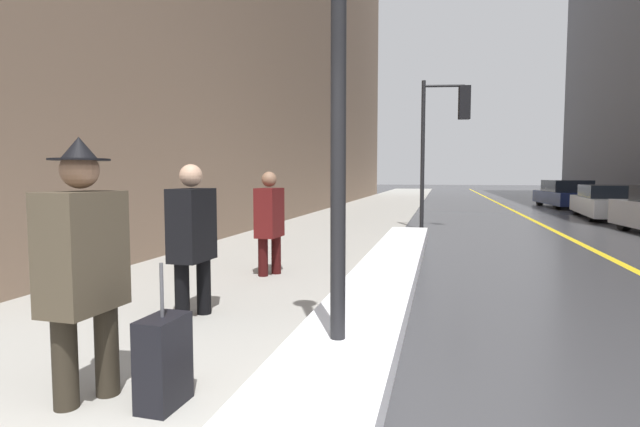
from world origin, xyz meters
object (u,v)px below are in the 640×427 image
(pedestrian_in_glasses, at_px, (192,233))
(rolling_suitcase, at_px, (164,362))
(pedestrian_nearside, at_px, (269,218))
(parked_car_navy, at_px, (565,194))
(traffic_light_near, at_px, (447,122))
(lamp_post, at_px, (339,47))
(pedestrian_in_fedora, at_px, (83,260))
(parked_car_white, at_px, (609,202))

(pedestrian_in_glasses, relative_size, rolling_suitcase, 1.70)
(pedestrian_nearside, bearing_deg, parked_car_navy, 158.52)
(traffic_light_near, height_order, pedestrian_nearside, traffic_light_near)
(pedestrian_in_glasses, distance_m, rolling_suitcase, 2.18)
(pedestrian_in_glasses, distance_m, pedestrian_nearside, 2.28)
(lamp_post, xyz_separation_m, pedestrian_nearside, (-1.70, 3.22, -1.61))
(pedestrian_in_fedora, relative_size, pedestrian_nearside, 1.12)
(pedestrian_in_glasses, height_order, parked_car_navy, pedestrian_in_glasses)
(pedestrian_in_fedora, bearing_deg, traffic_light_near, 170.56)
(pedestrian_nearside, relative_size, rolling_suitcase, 1.64)
(traffic_light_near, relative_size, pedestrian_in_glasses, 2.52)
(traffic_light_near, height_order, parked_car_white, traffic_light_near)
(pedestrian_nearside, relative_size, parked_car_white, 0.32)
(parked_car_white, bearing_deg, traffic_light_near, 137.05)
(traffic_light_near, xyz_separation_m, pedestrian_nearside, (-2.61, -7.20, -2.09))
(pedestrian_nearside, distance_m, parked_car_white, 14.76)
(pedestrian_in_fedora, distance_m, rolling_suitcase, 0.84)
(parked_car_white, xyz_separation_m, parked_car_navy, (0.00, 6.29, 0.04))
(rolling_suitcase, bearing_deg, pedestrian_nearside, -167.42)
(pedestrian_in_fedora, bearing_deg, rolling_suitcase, 98.05)
(parked_car_navy, relative_size, rolling_suitcase, 5.25)
(rolling_suitcase, bearing_deg, pedestrian_in_glasses, -154.83)
(rolling_suitcase, bearing_deg, pedestrian_in_fedora, -81.95)
(traffic_light_near, xyz_separation_m, pedestrian_in_glasses, (-2.66, -9.48, -2.05))
(lamp_post, height_order, traffic_light_near, traffic_light_near)
(pedestrian_in_fedora, relative_size, parked_car_navy, 0.35)
(lamp_post, xyz_separation_m, pedestrian_in_fedora, (-1.47, -1.05, -1.52))
(parked_car_white, height_order, parked_car_navy, parked_car_navy)
(parked_car_white, height_order, rolling_suitcase, parked_car_white)
(parked_car_white, xyz_separation_m, rolling_suitcase, (-7.41, -16.49, -0.26))
(pedestrian_in_fedora, bearing_deg, lamp_post, 127.66)
(lamp_post, bearing_deg, parked_car_white, 67.33)
(lamp_post, height_order, parked_car_white, lamp_post)
(lamp_post, distance_m, rolling_suitcase, 2.57)
(pedestrian_nearside, distance_m, rolling_suitcase, 4.31)
(lamp_post, bearing_deg, pedestrian_in_fedora, -144.63)
(lamp_post, relative_size, traffic_light_near, 0.99)
(pedestrian_in_glasses, xyz_separation_m, rolling_suitcase, (0.81, -1.93, -0.60))
(pedestrian_in_fedora, xyz_separation_m, pedestrian_nearside, (-0.23, 4.26, -0.09))
(parked_car_navy, bearing_deg, rolling_suitcase, 158.47)
(pedestrian_nearside, bearing_deg, traffic_light_near, 162.35)
(pedestrian_nearside, height_order, parked_car_white, pedestrian_nearside)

